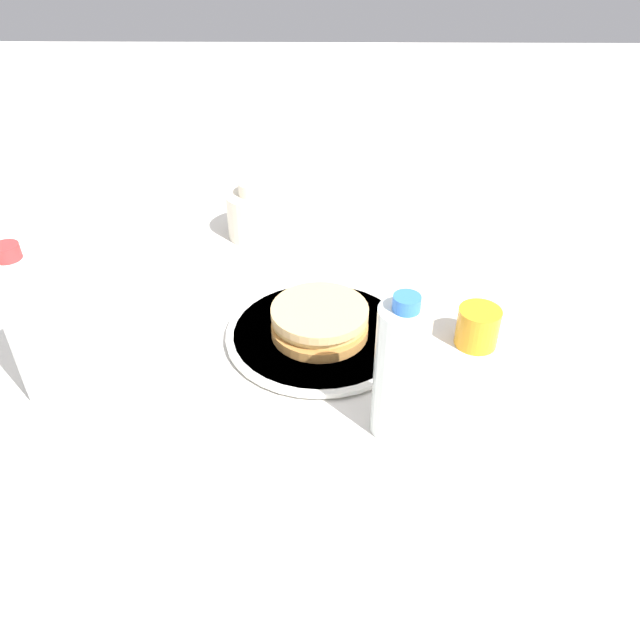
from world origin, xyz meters
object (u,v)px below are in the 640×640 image
juice_glass (478,327)px  water_bottle_near (400,371)px  pancake_stack (320,320)px  plate (320,334)px  water_bottle_mid (33,329)px  cream_jug (256,213)px

juice_glass → water_bottle_near: bearing=-127.8°
pancake_stack → juice_glass: (0.24, -0.01, -0.00)m
plate → water_bottle_mid: size_ratio=1.24×
juice_glass → water_bottle_mid: (-0.60, -0.12, 0.08)m
pancake_stack → water_bottle_mid: bearing=-160.6°
pancake_stack → cream_jug: bearing=111.0°
pancake_stack → water_bottle_mid: size_ratio=0.69×
pancake_stack → water_bottle_near: size_ratio=0.78×
pancake_stack → water_bottle_near: water_bottle_near is taller
plate → water_bottle_near: size_ratio=1.41×
cream_jug → juice_glass: bearing=-43.2°
pancake_stack → plate: bearing=-63.4°
cream_jug → water_bottle_near: (0.22, -0.51, 0.05)m
plate → pancake_stack: bearing=116.6°
plate → water_bottle_mid: bearing=-160.7°
plate → pancake_stack: 0.03m
juice_glass → cream_jug: (-0.36, 0.34, 0.02)m
plate → cream_jug: (-0.13, 0.33, 0.04)m
pancake_stack → water_bottle_near: bearing=-62.4°
water_bottle_mid → pancake_stack: bearing=19.4°
juice_glass → water_bottle_near: size_ratio=0.31×
plate → pancake_stack: pancake_stack is taller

